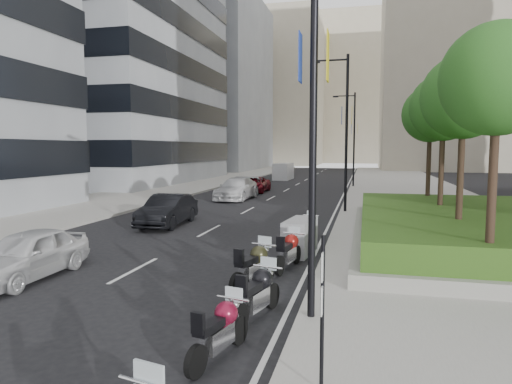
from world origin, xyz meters
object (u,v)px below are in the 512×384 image
(motorcycle_1, at_px, (220,330))
(motorcycle_4, at_px, (289,251))
(motorcycle_3, at_px, (254,266))
(car_b, at_px, (168,210))
(car_c, at_px, (237,189))
(motorcycle_2, at_px, (258,293))
(motorcycle_6, at_px, (308,227))
(car_a, at_px, (27,254))
(motorcycle_5, at_px, (300,237))
(car_d, at_px, (254,185))
(lamp_post_1, at_px, (344,125))
(delivery_van, at_px, (283,172))
(lamp_post_2, at_px, (353,134))
(parking_sign, at_px, (322,305))
(lamp_post_0, at_px, (306,84))

(motorcycle_1, xyz_separation_m, motorcycle_4, (0.19, 6.32, 0.04))
(motorcycle_3, relative_size, car_b, 0.48)
(car_b, bearing_deg, motorcycle_1, -64.48)
(car_c, bearing_deg, motorcycle_2, -70.76)
(motorcycle_1, distance_m, motorcycle_4, 6.32)
(motorcycle_6, xyz_separation_m, car_c, (-6.95, 13.80, 0.27))
(car_a, bearing_deg, motorcycle_6, 45.37)
(motorcycle_5, xyz_separation_m, car_d, (-7.05, 22.01, 0.04))
(motorcycle_4, height_order, car_d, car_d)
(car_b, bearing_deg, motorcycle_4, -45.64)
(lamp_post_1, xyz_separation_m, motorcycle_6, (-0.99, -8.14, -4.54))
(motorcycle_6, bearing_deg, motorcycle_4, -172.50)
(motorcycle_1, distance_m, motorcycle_6, 10.94)
(delivery_van, bearing_deg, car_d, -87.33)
(motorcycle_3, bearing_deg, car_b, 53.30)
(car_c, bearing_deg, motorcycle_6, -61.02)
(motorcycle_1, xyz_separation_m, motorcycle_3, (-0.39, 4.18, 0.07))
(lamp_post_2, height_order, car_d, lamp_post_2)
(lamp_post_1, height_order, lamp_post_2, same)
(lamp_post_2, xyz_separation_m, car_a, (-8.19, -33.52, -4.36))
(car_c, bearing_deg, motorcycle_3, -70.62)
(motorcycle_5, bearing_deg, parking_sign, -163.64)
(motorcycle_1, height_order, motorcycle_3, motorcycle_3)
(lamp_post_0, distance_m, car_d, 29.75)
(lamp_post_0, distance_m, motorcycle_5, 7.77)
(lamp_post_2, height_order, delivery_van, lamp_post_2)
(motorcycle_5, relative_size, car_c, 0.40)
(motorcycle_3, height_order, car_c, car_c)
(motorcycle_2, distance_m, motorcycle_3, 2.22)
(car_b, height_order, car_c, car_c)
(motorcycle_3, xyz_separation_m, car_b, (-6.48, 8.77, 0.16))
(lamp_post_1, height_order, delivery_van, lamp_post_1)
(lamp_post_2, height_order, motorcycle_1, lamp_post_2)
(motorcycle_3, xyz_separation_m, car_a, (-6.58, -0.63, 0.11))
(parking_sign, bearing_deg, lamp_post_0, 102.33)
(lamp_post_0, relative_size, car_c, 1.65)
(lamp_post_1, relative_size, motorcycle_4, 4.22)
(car_a, xyz_separation_m, car_b, (0.10, 9.40, 0.05))
(lamp_post_2, height_order, parking_sign, lamp_post_2)
(lamp_post_0, height_order, car_d, lamp_post_0)
(lamp_post_1, relative_size, car_d, 1.89)
(motorcycle_2, bearing_deg, motorcycle_4, 13.84)
(lamp_post_2, height_order, car_a, lamp_post_2)
(parking_sign, xyz_separation_m, car_d, (-8.67, 31.31, -0.79))
(motorcycle_2, height_order, car_b, car_b)
(lamp_post_2, xyz_separation_m, delivery_van, (-8.38, 9.67, -4.15))
(motorcycle_3, bearing_deg, car_c, 33.96)
(parking_sign, bearing_deg, motorcycle_5, 99.90)
(lamp_post_1, relative_size, lamp_post_2, 1.00)
(lamp_post_0, bearing_deg, motorcycle_5, 98.73)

